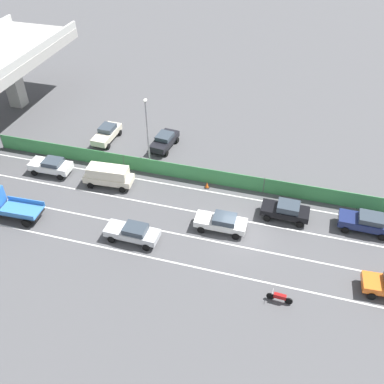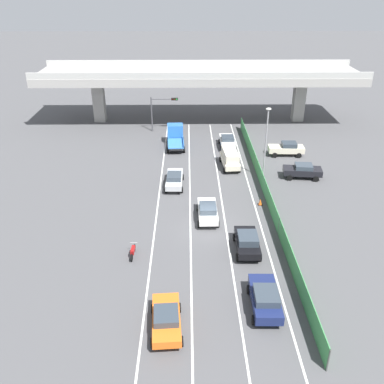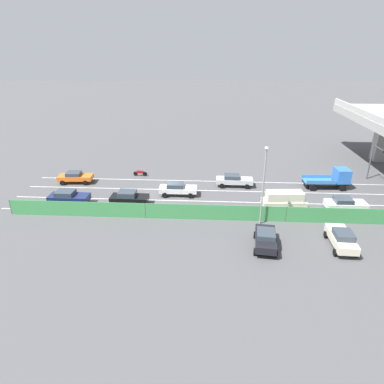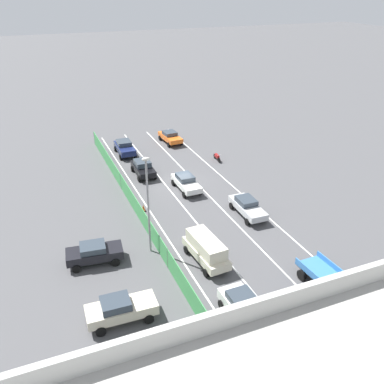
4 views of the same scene
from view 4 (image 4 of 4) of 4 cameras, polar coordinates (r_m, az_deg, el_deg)
ground_plane at (r=44.07m, az=-1.39°, el=1.00°), size 300.00×300.00×0.00m
lane_line_left_edge at (r=41.40m, az=7.71°, el=-1.07°), size 0.14×47.34×0.01m
lane_line_mid_left at (r=40.03m, az=3.70°, el=-1.90°), size 0.14×47.34×0.01m
lane_line_mid_right at (r=38.88m, az=-0.57°, el=-2.78°), size 0.14×47.34×0.01m
lane_line_right_edge at (r=37.96m, az=-5.08°, el=-3.69°), size 0.14×47.34×0.01m
green_fence at (r=37.24m, az=-7.05°, el=-2.95°), size 0.10×43.44×1.68m
car_sedan_navy at (r=52.36m, az=-9.20°, el=6.07°), size 2.11×4.47×1.66m
car_hatchback_white at (r=42.67m, az=-0.83°, el=1.38°), size 1.99×4.50×1.55m
car_van_cream at (r=31.82m, az=1.94°, el=-7.72°), size 2.24×4.90×2.09m
car_sedan_silver at (r=38.42m, az=7.57°, el=-1.96°), size 2.00×4.67×1.54m
car_sedan_white at (r=27.42m, az=7.18°, el=-15.40°), size 2.08×4.29×1.62m
car_taxi_orange at (r=55.72m, az=-3.00°, el=7.58°), size 2.22×4.47×1.49m
car_sedan_black at (r=46.28m, az=-6.70°, el=3.36°), size 2.07×4.26×1.64m
flatbed_truck_blue at (r=29.97m, az=20.02°, el=-11.85°), size 2.53×5.54×2.55m
motorcycle at (r=50.05m, az=3.44°, el=4.81°), size 0.60×1.95×0.93m
parked_sedan_dark at (r=32.70m, az=-13.21°, el=-8.06°), size 4.38×2.38×1.62m
parked_sedan_cream at (r=27.48m, az=-9.74°, el=-15.45°), size 4.48×2.10×1.70m
street_lamp at (r=31.32m, az=-6.06°, el=-0.73°), size 0.60×0.36×8.04m
traffic_cone at (r=39.19m, az=-6.67°, el=-2.19°), size 0.47×0.47×0.68m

